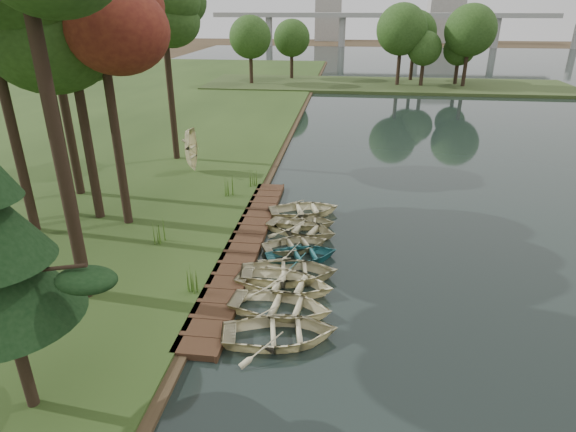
# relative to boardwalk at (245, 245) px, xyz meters

# --- Properties ---
(ground) EXTENTS (300.00, 300.00, 0.00)m
(ground) POSITION_rel_boardwalk_xyz_m (1.60, 0.00, -0.15)
(ground) COLOR #3D2F1D
(boardwalk) EXTENTS (1.60, 16.00, 0.30)m
(boardwalk) POSITION_rel_boardwalk_xyz_m (0.00, 0.00, 0.00)
(boardwalk) COLOR #3C2617
(boardwalk) RESTS_ON ground
(peninsula) EXTENTS (50.00, 14.00, 0.45)m
(peninsula) POSITION_rel_boardwalk_xyz_m (9.60, 50.00, 0.08)
(peninsula) COLOR #33441E
(peninsula) RESTS_ON ground
(far_trees) EXTENTS (45.60, 5.60, 8.80)m
(far_trees) POSITION_rel_boardwalk_xyz_m (6.27, 50.00, 6.28)
(far_trees) COLOR black
(far_trees) RESTS_ON peninsula
(bridge) EXTENTS (95.90, 4.00, 8.60)m
(bridge) POSITION_rel_boardwalk_xyz_m (13.91, 120.00, 6.93)
(bridge) COLOR #A5A5A0
(bridge) RESTS_ON ground
(building_a) EXTENTS (10.00, 8.00, 18.00)m
(building_a) POSITION_rel_boardwalk_xyz_m (31.60, 140.00, 8.85)
(building_a) COLOR #A5A5A0
(building_a) RESTS_ON ground
(building_b) EXTENTS (8.00, 8.00, 12.00)m
(building_b) POSITION_rel_boardwalk_xyz_m (-3.40, 145.00, 5.85)
(building_b) COLOR #A5A5A0
(building_b) RESTS_ON ground
(rowboat_0) EXTENTS (4.39, 3.49, 0.82)m
(rowboat_0) POSITION_rel_boardwalk_xyz_m (2.63, -6.64, 0.31)
(rowboat_0) COLOR beige
(rowboat_0) RESTS_ON water
(rowboat_1) EXTENTS (4.11, 3.15, 0.79)m
(rowboat_1) POSITION_rel_boardwalk_xyz_m (2.42, -5.10, 0.30)
(rowboat_1) COLOR beige
(rowboat_1) RESTS_ON water
(rowboat_2) EXTENTS (4.41, 3.50, 0.82)m
(rowboat_2) POSITION_rel_boardwalk_xyz_m (2.35, -3.48, 0.31)
(rowboat_2) COLOR beige
(rowboat_2) RESTS_ON water
(rowboat_3) EXTENTS (4.37, 3.40, 0.83)m
(rowboat_3) POSITION_rel_boardwalk_xyz_m (2.44, -2.64, 0.32)
(rowboat_3) COLOR beige
(rowboat_3) RESTS_ON water
(rowboat_4) EXTENTS (3.88, 3.34, 0.67)m
(rowboat_4) POSITION_rel_boardwalk_xyz_m (2.80, -0.97, 0.24)
(rowboat_4) COLOR teal
(rowboat_4) RESTS_ON water
(rowboat_5) EXTENTS (3.77, 3.33, 0.65)m
(rowboat_5) POSITION_rel_boardwalk_xyz_m (2.41, 0.03, 0.22)
(rowboat_5) COLOR beige
(rowboat_5) RESTS_ON water
(rowboat_6) EXTENTS (4.26, 3.64, 0.75)m
(rowboat_6) POSITION_rel_boardwalk_xyz_m (2.50, 1.74, 0.27)
(rowboat_6) COLOR beige
(rowboat_6) RESTS_ON water
(rowboat_7) EXTENTS (3.09, 2.25, 0.63)m
(rowboat_7) POSITION_rel_boardwalk_xyz_m (2.59, 2.67, 0.21)
(rowboat_7) COLOR beige
(rowboat_7) RESTS_ON water
(rowboat_8) EXTENTS (4.47, 3.78, 0.79)m
(rowboat_8) POSITION_rel_boardwalk_xyz_m (2.43, 4.07, 0.29)
(rowboat_8) COLOR beige
(rowboat_8) RESTS_ON water
(stored_rowboat) EXTENTS (3.05, 2.30, 0.60)m
(stored_rowboat) POSITION_rel_boardwalk_xyz_m (-5.56, 9.90, 0.45)
(stored_rowboat) COLOR beige
(stored_rowboat) RESTS_ON bank
(tree_2) EXTENTS (4.29, 4.29, 11.19)m
(tree_2) POSITION_rel_boardwalk_xyz_m (-6.38, 1.49, 9.40)
(tree_2) COLOR black
(tree_2) RESTS_ON bank
(tree_3) EXTENTS (5.32, 5.32, 11.87)m
(tree_3) POSITION_rel_boardwalk_xyz_m (-9.62, 2.03, 9.69)
(tree_3) COLOR black
(tree_3) RESTS_ON bank
(tree_6) EXTENTS (4.03, 4.03, 11.26)m
(tree_6) POSITION_rel_boardwalk_xyz_m (-7.69, 12.63, 9.55)
(tree_6) COLOR black
(tree_6) RESTS_ON bank
(reeds_0) EXTENTS (0.60, 0.60, 1.07)m
(reeds_0) POSITION_rel_boardwalk_xyz_m (-1.10, -4.52, 0.68)
(reeds_0) COLOR #3F661E
(reeds_0) RESTS_ON bank
(reeds_1) EXTENTS (0.60, 0.60, 1.10)m
(reeds_1) POSITION_rel_boardwalk_xyz_m (-3.85, -0.50, 0.70)
(reeds_1) COLOR #3F661E
(reeds_1) RESTS_ON bank
(reeds_2) EXTENTS (0.60, 0.60, 1.14)m
(reeds_2) POSITION_rel_boardwalk_xyz_m (-2.11, 5.80, 0.72)
(reeds_2) COLOR #3F661E
(reeds_2) RESTS_ON bank
(reeds_3) EXTENTS (0.60, 0.60, 1.09)m
(reeds_3) POSITION_rel_boardwalk_xyz_m (-1.00, 7.61, 0.70)
(reeds_3) COLOR #3F661E
(reeds_3) RESTS_ON bank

